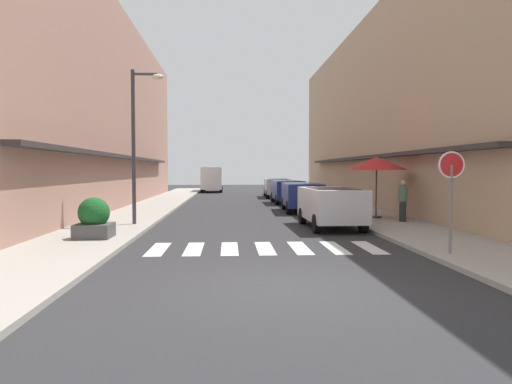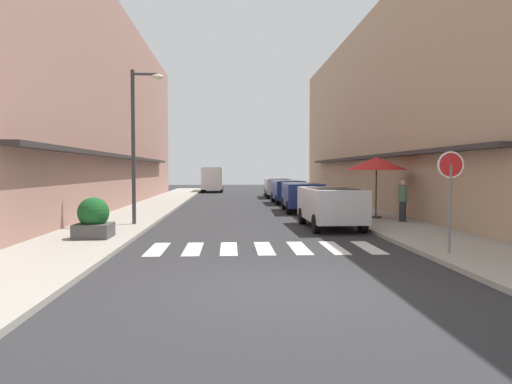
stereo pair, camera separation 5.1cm
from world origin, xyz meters
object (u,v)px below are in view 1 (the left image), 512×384
object	(u,v)px
pedestrian_walking_near	(403,200)
street_lamp	(138,131)
planter_corner	(94,219)
round_street_sign	(451,175)
parked_car_mid	(302,194)
parked_car_distant	(277,186)
cafe_umbrella	(376,164)
parked_car_near	(331,203)
delivery_van	(212,178)
parked_car_far	(287,189)

from	to	relation	value
pedestrian_walking_near	street_lamp	bearing A→B (deg)	-90.07
street_lamp	planter_corner	xyz separation A→B (m)	(-0.64, -3.63, -2.89)
round_street_sign	street_lamp	size ratio (longest dim) A/B	0.43
parked_car_mid	planter_corner	distance (m)	12.35
parked_car_distant	cafe_umbrella	size ratio (longest dim) A/B	1.71
parked_car_near	round_street_sign	world-z (taller)	round_street_sign
delivery_van	cafe_umbrella	world-z (taller)	cafe_umbrella
parked_car_far	planter_corner	world-z (taller)	parked_car_far
pedestrian_walking_near	planter_corner	bearing A→B (deg)	-71.59
parked_car_mid	street_lamp	size ratio (longest dim) A/B	0.74
parked_car_mid	pedestrian_walking_near	distance (m)	6.56
street_lamp	pedestrian_walking_near	distance (m)	10.40
street_lamp	planter_corner	distance (m)	4.69
parked_car_distant	round_street_sign	xyz separation A→B (m)	(1.58, -25.51, 1.06)
parked_car_far	parked_car_distant	world-z (taller)	same
parked_car_near	parked_car_distant	world-z (taller)	same
delivery_van	street_lamp	distance (m)	28.83
planter_corner	parked_car_far	bearing A→B (deg)	63.94
parked_car_mid	delivery_van	distance (m)	23.26
parked_car_near	pedestrian_walking_near	xyz separation A→B (m)	(3.05, 1.03, 0.04)
parked_car_far	delivery_van	xyz separation A→B (m)	(-5.32, 16.66, 0.48)
street_lamp	pedestrian_walking_near	xyz separation A→B (m)	(10.07, 0.25, -2.60)
parked_car_far	round_street_sign	xyz separation A→B (m)	(1.58, -18.84, 1.06)
round_street_sign	parked_car_mid	bearing A→B (deg)	97.01
round_street_sign	cafe_umbrella	size ratio (longest dim) A/B	0.93
delivery_van	planter_corner	bearing A→B (deg)	-94.15
parked_car_far	cafe_umbrella	xyz separation A→B (m)	(2.47, -10.28, 1.46)
parked_car_distant	parked_car_mid	bearing A→B (deg)	-90.00
planter_corner	street_lamp	bearing A→B (deg)	79.95
planter_corner	pedestrian_walking_near	distance (m)	11.39
parked_car_near	parked_car_mid	size ratio (longest dim) A/B	0.99
cafe_umbrella	parked_car_distant	bearing A→B (deg)	98.28
delivery_van	pedestrian_walking_near	xyz separation A→B (m)	(8.36, -28.45, -0.45)
parked_car_distant	cafe_umbrella	distance (m)	17.18
parked_car_far	planter_corner	size ratio (longest dim) A/B	3.44
pedestrian_walking_near	cafe_umbrella	bearing A→B (deg)	-160.54
parked_car_near	street_lamp	xyz separation A→B (m)	(-7.02, 0.78, 2.64)
planter_corner	parked_car_mid	bearing A→B (deg)	51.65
cafe_umbrella	planter_corner	distance (m)	11.60
pedestrian_walking_near	parked_car_far	bearing A→B (deg)	-167.00
parked_car_distant	street_lamp	bearing A→B (deg)	-110.57
parked_car_mid	parked_car_distant	xyz separation A→B (m)	(0.00, 12.65, 0.00)
parked_car_near	parked_car_far	xyz separation A→B (m)	(0.00, 12.82, -0.00)
street_lamp	cafe_umbrella	bearing A→B (deg)	10.53
parked_car_far	parked_car_distant	xyz separation A→B (m)	(0.00, 6.67, 0.00)
parked_car_distant	planter_corner	size ratio (longest dim) A/B	3.74
parked_car_distant	pedestrian_walking_near	bearing A→B (deg)	-80.63
delivery_van	parked_car_far	bearing A→B (deg)	-72.29
parked_car_near	cafe_umbrella	world-z (taller)	cafe_umbrella
parked_car_far	pedestrian_walking_near	xyz separation A→B (m)	(3.05, -11.79, 0.04)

